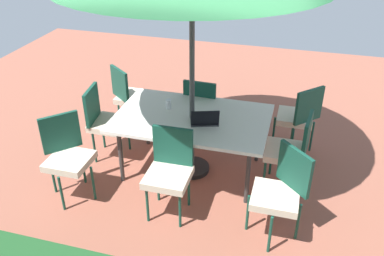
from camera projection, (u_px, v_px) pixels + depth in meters
name	position (u px, v px, depth m)	size (l,w,h in m)	color
ground_plane	(192.00, 170.00, 5.29)	(10.00, 10.00, 0.02)	#935442
dining_table	(192.00, 120.00, 4.92)	(1.83, 1.18, 0.78)	white
chair_northeast	(67.00, 154.00, 4.62)	(0.59, 0.59, 0.98)	beige
chair_northwest	(281.00, 190.00, 4.06)	(0.59, 0.59, 0.98)	beige
chair_north	(169.00, 169.00, 4.36)	(0.46, 0.46, 0.98)	beige
chair_south	(202.00, 107.00, 5.61)	(0.46, 0.47, 0.98)	beige
chair_east	(105.00, 119.00, 5.30)	(0.49, 0.48, 0.98)	beige
chair_southeast	(130.00, 94.00, 5.94)	(0.58, 0.58, 0.98)	beige
chair_west	(291.00, 148.00, 4.71)	(0.48, 0.47, 0.98)	beige
chair_southwest	(299.00, 115.00, 5.40)	(0.59, 0.59, 0.98)	beige
laptop	(205.00, 120.00, 4.72)	(0.38, 0.34, 0.21)	#2D2D33
cup	(169.00, 104.00, 5.05)	(0.07, 0.07, 0.12)	white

